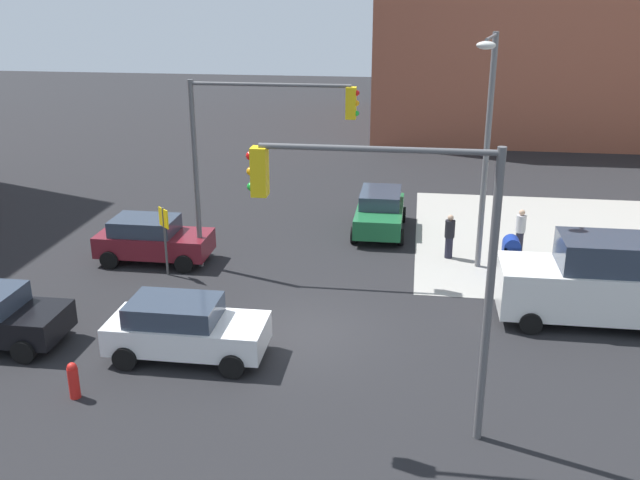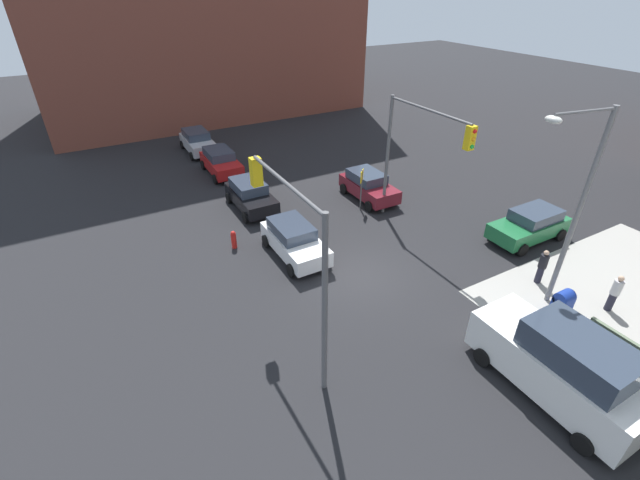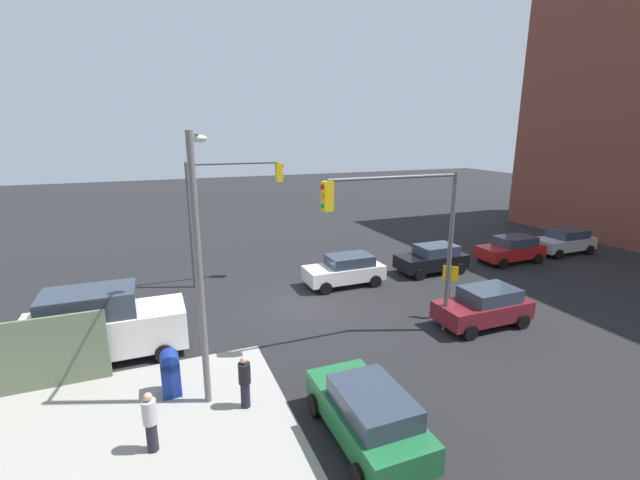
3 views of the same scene
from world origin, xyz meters
name	(u,v)px [view 3 (image 3 of 3)]	position (x,y,z in m)	size (l,w,h in m)	color
ground_plane	(305,306)	(0.00, 0.00, 0.00)	(120.00, 120.00, 0.00)	black
traffic_signal_nw_corner	(405,224)	(-2.36, 4.50, 4.64)	(5.61, 0.36, 6.50)	#59595B
traffic_signal_se_corner	(227,198)	(2.58, -4.50, 4.61)	(5.08, 0.36, 6.50)	#59595B
street_lamp_corner	(199,249)	(5.13, 5.44, 4.70)	(0.86, 2.63, 8.00)	slate
warning_sign_two_way	(450,282)	(-5.40, 3.55, 1.64)	(0.48, 0.48, 2.40)	#4C4C4C
mailbox_blue	(170,372)	(6.20, 5.00, 0.76)	(0.56, 0.64, 1.43)	navy
fire_hydrant	(359,260)	(-5.00, -4.20, 0.49)	(0.26, 0.26, 0.94)	red
coupe_green	(368,413)	(1.54, 9.13, 0.84)	(2.02, 4.20, 1.62)	#1E6638
sedan_red	(511,249)	(-14.35, -1.76, 0.84)	(4.10, 2.02, 1.62)	#B21919
coupe_maroon	(484,306)	(-6.32, 4.71, 0.84)	(3.98, 2.02, 1.62)	maroon
hatchback_silver	(564,241)	(-19.21, -1.98, 0.84)	(4.16, 2.02, 1.62)	#B7BABF
coupe_white	(345,270)	(-2.98, -1.88, 0.84)	(4.16, 2.02, 1.62)	white
sedan_black	(432,258)	(-8.54, -1.90, 0.84)	(4.04, 2.02, 1.62)	black
van_white_delivery	(103,325)	(8.27, 1.80, 1.28)	(5.40, 2.32, 2.62)	white
pedestrian_crossing	(150,421)	(6.80, 7.40, 0.87)	(0.36, 0.36, 1.67)	#B2B2B7
pedestrian_waiting	(245,381)	(4.20, 6.50, 0.85)	(0.36, 0.36, 1.65)	black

